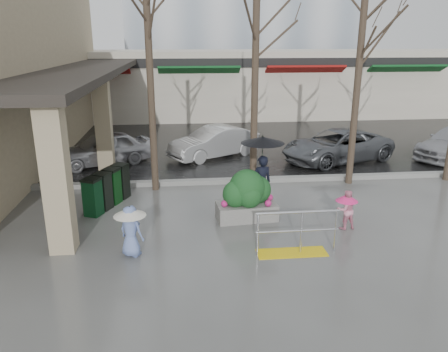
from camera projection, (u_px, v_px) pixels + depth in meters
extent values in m
plane|color=#51514F|center=(229.00, 233.00, 10.99)|extent=(120.00, 120.00, 0.00)
cube|color=black|center=(195.00, 106.00, 31.86)|extent=(120.00, 36.00, 0.01)
cube|color=gray|center=(216.00, 181.00, 14.76)|extent=(120.00, 0.30, 0.15)
cube|color=#2D2823|center=(84.00, 67.00, 17.02)|extent=(2.80, 18.00, 0.25)
cube|color=tan|center=(56.00, 178.00, 9.61)|extent=(0.55, 0.55, 3.50)
cube|color=tan|center=(104.00, 124.00, 15.77)|extent=(0.55, 0.55, 3.50)
cube|color=beige|center=(228.00, 83.00, 27.66)|extent=(34.00, 6.00, 4.00)
cube|color=maroon|center=(89.00, 74.00, 23.87)|extent=(4.50, 1.68, 0.87)
cube|color=#0F4C1E|center=(199.00, 73.00, 24.46)|extent=(4.50, 1.68, 0.87)
cube|color=maroon|center=(303.00, 72.00, 25.04)|extent=(4.50, 1.68, 0.87)
cube|color=#0F4C1E|center=(403.00, 71.00, 25.63)|extent=(4.50, 1.68, 0.87)
cube|color=black|center=(234.00, 63.00, 24.49)|extent=(34.00, 0.35, 0.50)
cube|color=yellow|center=(292.00, 253.00, 9.97)|extent=(1.60, 0.50, 0.02)
cylinder|color=silver|center=(258.00, 235.00, 9.75)|extent=(0.05, 0.05, 1.00)
cylinder|color=silver|center=(301.00, 233.00, 9.84)|extent=(0.05, 0.05, 1.00)
cylinder|color=silver|center=(336.00, 231.00, 9.92)|extent=(0.05, 0.05, 1.00)
cylinder|color=silver|center=(298.00, 212.00, 9.68)|extent=(1.90, 0.06, 0.06)
cylinder|color=silver|center=(297.00, 231.00, 9.82)|extent=(1.90, 0.04, 0.04)
cylinder|color=#382B21|center=(151.00, 83.00, 13.19)|extent=(0.22, 0.22, 6.80)
cylinder|color=#382B21|center=(255.00, 79.00, 13.47)|extent=(0.22, 0.22, 7.00)
cylinder|color=#382B21|center=(357.00, 86.00, 13.87)|extent=(0.22, 0.22, 6.50)
imported|color=black|center=(261.00, 183.00, 12.29)|extent=(0.65, 0.50, 1.60)
cylinder|color=black|center=(262.00, 155.00, 12.04)|extent=(0.02, 0.02, 1.01)
cone|color=black|center=(263.00, 140.00, 11.92)|extent=(1.21, 1.21, 0.18)
sphere|color=black|center=(263.00, 136.00, 11.89)|extent=(0.05, 0.05, 0.05)
imported|color=pink|center=(346.00, 210.00, 11.13)|extent=(0.55, 0.45, 1.04)
cylinder|color=black|center=(347.00, 203.00, 11.07)|extent=(0.02, 0.02, 0.45)
cone|color=#FC277E|center=(347.00, 198.00, 11.03)|extent=(0.57, 0.57, 0.18)
sphere|color=black|center=(347.00, 194.00, 11.00)|extent=(0.05, 0.05, 0.05)
imported|color=#6E85C4|center=(131.00, 231.00, 9.70)|extent=(0.69, 0.62, 1.18)
cylinder|color=black|center=(130.00, 220.00, 9.62)|extent=(0.02, 0.02, 0.55)
cone|color=beige|center=(130.00, 212.00, 9.56)|extent=(0.72, 0.72, 0.18)
sphere|color=black|center=(129.00, 207.00, 9.53)|extent=(0.05, 0.05, 0.05)
cube|color=slate|center=(247.00, 211.00, 11.81)|extent=(1.66, 0.93, 0.44)
ellipsoid|color=#133D1B|center=(247.00, 188.00, 11.61)|extent=(0.97, 0.88, 1.02)
sphere|color=#133D1B|center=(236.00, 194.00, 11.54)|extent=(0.70, 0.70, 0.70)
sphere|color=#133D1B|center=(257.00, 190.00, 11.80)|extent=(0.74, 0.74, 0.74)
cube|color=#0E3E1D|center=(93.00, 198.00, 11.98)|extent=(0.53, 0.53, 0.99)
cube|color=black|center=(91.00, 180.00, 11.82)|extent=(0.57, 0.57, 0.07)
cube|color=black|center=(103.00, 193.00, 12.43)|extent=(0.53, 0.53, 0.99)
cube|color=black|center=(101.00, 175.00, 12.27)|extent=(0.57, 0.57, 0.07)
cube|color=#0D3D14|center=(112.00, 187.00, 12.88)|extent=(0.53, 0.53, 0.99)
cube|color=black|center=(111.00, 170.00, 12.72)|extent=(0.57, 0.57, 0.07)
cube|color=black|center=(121.00, 182.00, 13.33)|extent=(0.53, 0.53, 0.99)
cube|color=black|center=(120.00, 165.00, 13.17)|extent=(0.57, 0.57, 0.07)
imported|color=#AEAEB3|center=(103.00, 149.00, 16.84)|extent=(3.98, 2.89, 1.26)
imported|color=silver|center=(214.00, 142.00, 17.89)|extent=(3.98, 3.07, 1.26)
imported|color=#5A5D62|center=(337.00, 146.00, 17.30)|extent=(4.98, 3.54, 1.26)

